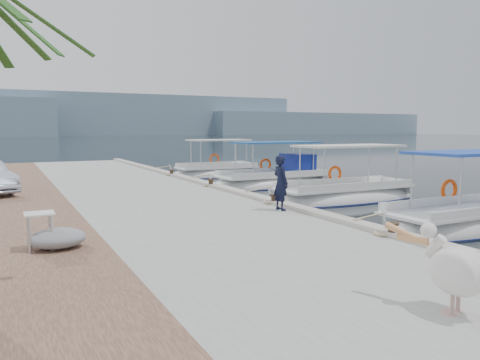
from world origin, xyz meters
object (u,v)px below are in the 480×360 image
(fishing_caique_e, at_px, (217,174))
(pelican, at_px, (454,269))
(fishing_caique_b, at_px, (470,225))
(fishing_caique_c, at_px, (344,198))
(fisherman, at_px, (281,183))
(fishing_caique_d, at_px, (273,183))

(fishing_caique_e, xyz_separation_m, pelican, (-6.33, -21.73, 0.95))
(fishing_caique_b, relative_size, fishing_caique_c, 0.96)
(fishing_caique_c, relative_size, fisherman, 4.44)
(fishing_caique_c, height_order, pelican, fishing_caique_c)
(fishing_caique_c, relative_size, fishing_caique_d, 1.04)
(fishing_caique_d, height_order, fishing_caique_e, same)
(fishing_caique_e, distance_m, pelican, 22.66)
(fisherman, bearing_deg, pelican, 162.05)
(fishing_caique_c, bearing_deg, fishing_caique_e, 92.91)
(pelican, height_order, fisherman, fisherman)
(fishing_caique_d, distance_m, fisherman, 9.82)
(pelican, relative_size, fisherman, 0.91)
(fishing_caique_d, bearing_deg, pelican, -113.26)
(fishing_caique_d, bearing_deg, fishing_caique_b, -90.62)
(fishing_caique_d, bearing_deg, fishing_caique_e, 95.45)
(fishing_caique_b, relative_size, fishing_caique_d, 1.00)
(fishing_caique_e, bearing_deg, fishing_caique_d, -84.55)
(fishing_caique_d, bearing_deg, fishing_caique_c, -89.79)
(fishing_caique_d, relative_size, pelican, 4.71)
(fishing_caique_b, bearing_deg, fishing_caique_c, 88.59)
(fishing_caique_b, height_order, pelican, fishing_caique_b)
(fishing_caique_e, bearing_deg, pelican, -106.23)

